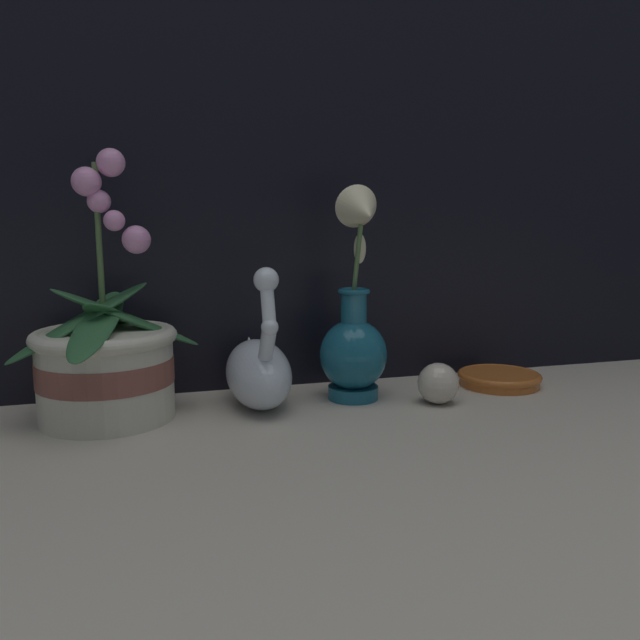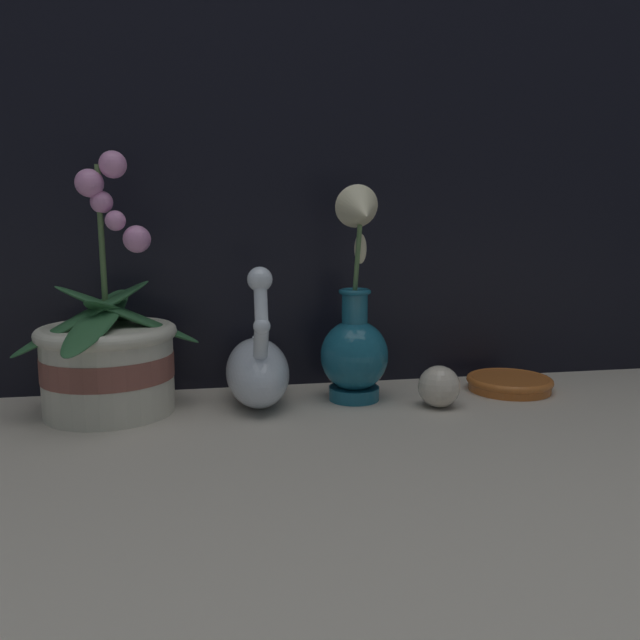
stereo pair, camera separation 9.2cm
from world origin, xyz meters
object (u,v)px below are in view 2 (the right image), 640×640
swan_figurine (257,368)px  amber_dish (509,382)px  blue_vase (355,333)px  glass_sphere (439,386)px  orchid_potted_plant (108,355)px

swan_figurine → amber_dish: swan_figurine is taller
amber_dish → swan_figurine: bearing=-179.1°
swan_figurine → amber_dish: 0.41m
blue_vase → swan_figurine: bearing=177.5°
blue_vase → glass_sphere: size_ratio=5.23×
swan_figurine → blue_vase: 0.15m
orchid_potted_plant → swan_figurine: orchid_potted_plant is taller
orchid_potted_plant → blue_vase: size_ratio=1.13×
glass_sphere → amber_dish: 0.16m
glass_sphere → amber_dish: glass_sphere is taller
orchid_potted_plant → swan_figurine: (0.21, -0.00, -0.03)m
swan_figurine → blue_vase: (0.15, -0.01, 0.05)m
swan_figurine → blue_vase: bearing=-2.5°
glass_sphere → amber_dish: (0.14, 0.07, -0.02)m
orchid_potted_plant → blue_vase: 0.36m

